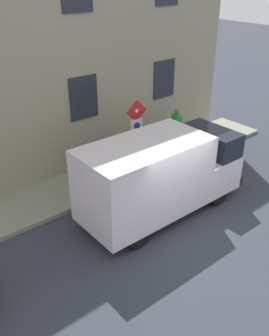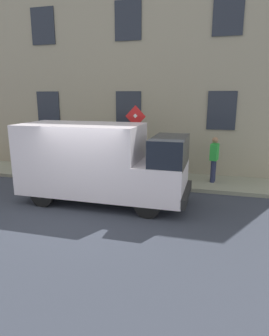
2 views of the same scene
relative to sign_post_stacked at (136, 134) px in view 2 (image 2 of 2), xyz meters
The scene contains 10 objects.
ground_plane 3.53m from the sign_post_stacked, 163.90° to the left, with size 80.00×80.00×0.00m, color #31353F.
sidewalk_slab 2.25m from the sign_post_stacked, 43.98° to the left, with size 2.10×15.87×0.14m, color gray.
building_facade 3.34m from the sign_post_stacked, 19.89° to the left, with size 0.75×13.87×8.68m.
sign_post_stacked is the anchor object (origin of this frame).
delivery_van 2.13m from the sign_post_stacked, 160.68° to the left, with size 2.02×5.34×2.50m.
bicycle_blue 2.20m from the sign_post_stacked, 34.63° to the right, with size 0.46×1.71×0.89m.
bicycle_orange 2.00m from the sign_post_stacked, ahead, with size 0.46×1.71×0.89m.
bicycle_green 2.08m from the sign_post_stacked, 23.71° to the left, with size 0.46×1.72×0.89m.
pedestrian 3.10m from the sign_post_stacked, 73.00° to the right, with size 0.45×0.34×1.72m.
litter_bin 1.61m from the sign_post_stacked, 79.77° to the left, with size 0.44×0.44×0.90m, color #2D5133.
Camera 2 is at (-7.62, -3.57, 3.37)m, focal length 31.60 mm.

